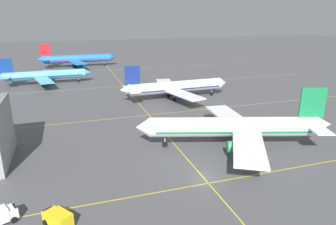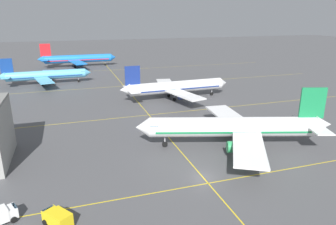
# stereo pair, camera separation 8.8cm
# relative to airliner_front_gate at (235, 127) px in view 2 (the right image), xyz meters

# --- Properties ---
(ground_plane) EXTENTS (600.00, 600.00, 0.00)m
(ground_plane) POSITION_rel_airliner_front_gate_xyz_m (-11.12, -9.53, -4.17)
(ground_plane) COLOR #4C4C4F
(airliner_front_gate) EXTENTS (38.52, 32.89, 12.22)m
(airliner_front_gate) POSITION_rel_airliner_front_gate_xyz_m (0.00, 0.00, 0.00)
(airliner_front_gate) COLOR white
(airliner_front_gate) RESTS_ON ground
(airliner_second_row) EXTENTS (36.17, 31.23, 11.26)m
(airliner_second_row) POSITION_rel_airliner_front_gate_xyz_m (1.18, 38.78, -0.33)
(airliner_second_row) COLOR white
(airliner_second_row) RESTS_ON ground
(airliner_third_row) EXTENTS (33.69, 29.12, 10.49)m
(airliner_third_row) POSITION_rel_airliner_front_gate_xyz_m (-39.04, 74.48, -0.59)
(airliner_third_row) COLOR #5BB7E5
(airliner_third_row) RESTS_ON ground
(airliner_far_left_stand) EXTENTS (38.78, 33.59, 12.10)m
(airliner_far_left_stand) POSITION_rel_airliner_front_gate_xyz_m (-25.51, 114.05, -0.04)
(airliner_far_left_stand) COLOR blue
(airliner_far_left_stand) RESTS_ON ground
(taxiway_markings) EXTENTS (164.16, 162.33, 0.01)m
(taxiway_markings) POSITION_rel_airliner_front_gate_xyz_m (-11.12, 43.81, -4.17)
(taxiway_markings) COLOR yellow
(taxiway_markings) RESTS_ON ground
(service_truck_red_van) EXTENTS (3.90, 4.41, 2.10)m
(service_truck_red_van) POSITION_rel_airliner_front_gate_xyz_m (-33.70, -14.95, -2.99)
(service_truck_red_van) COLOR yellow
(service_truck_red_van) RESTS_ON ground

